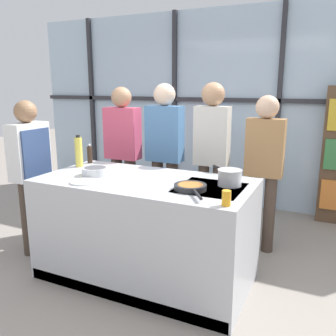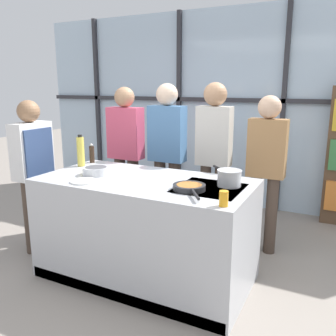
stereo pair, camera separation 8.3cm
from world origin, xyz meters
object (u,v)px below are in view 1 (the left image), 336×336
spectator_center_left (165,149)px  oil_bottle (79,152)px  chef (31,169)px  spectator_far_right (264,163)px  spectator_far_left (123,148)px  white_plate (83,182)px  saucepan (230,177)px  mixing_bowl (95,171)px  frying_pan (190,187)px  juice_glass_near (226,198)px  pepper_grinder (90,154)px  spectator_center_right (212,150)px

spectator_center_left → oil_bottle: (-0.56, -0.84, 0.07)m
chef → spectator_far_right: (2.17, 1.03, 0.05)m
spectator_far_left → spectator_center_left: (0.57, -0.00, 0.03)m
white_plate → oil_bottle: size_ratio=0.71×
spectator_far_right → saucepan: size_ratio=5.38×
saucepan → mixing_bowl: (-1.21, -0.19, -0.03)m
frying_pan → juice_glass_near: (0.36, -0.25, 0.03)m
pepper_grinder → white_plate: bearing=-56.8°
chef → mixing_bowl: chef is taller
spectator_far_left → spectator_center_left: bearing=180.0°
spectator_center_right → saucepan: size_ratio=5.79×
juice_glass_near → spectator_center_right: bearing=112.2°
chef → juice_glass_near: 2.19m
mixing_bowl → pepper_grinder: 0.56m
juice_glass_near → spectator_center_left: bearing=129.3°
frying_pan → white_plate: bearing=-168.6°
chef → spectator_center_left: 1.46m
spectator_center_left → saucepan: 1.34m
chef → white_plate: chef is taller
frying_pan → spectator_center_right: bearing=100.1°
pepper_grinder → spectator_center_right: bearing=29.7°
spectator_center_left → mixing_bowl: 1.09m
white_plate → spectator_far_left: bearing=108.1°
chef → spectator_far_left: bearing=155.6°
spectator_center_right → pepper_grinder: size_ratio=8.59×
white_plate → oil_bottle: oil_bottle is taller
spectator_far_left → juice_glass_near: size_ratio=15.95×
chef → oil_bottle: size_ratio=4.94×
spectator_center_right → frying_pan: bearing=100.1°
spectator_far_right → white_plate: 1.83m
spectator_center_left → spectator_center_right: spectator_center_right is taller
spectator_center_right → white_plate: size_ratio=7.76×
white_plate → oil_bottle: bearing=131.6°
spectator_far_right → oil_bottle: size_ratio=5.09×
juice_glass_near → saucepan: bearing=103.1°
saucepan → juice_glass_near: 0.52m
spectator_center_right → oil_bottle: size_ratio=5.49×
spectator_far_right → mixing_bowl: bearing=38.7°
oil_bottle → saucepan: bearing=-1.5°
spectator_far_right → chef: bearing=25.3°
mixing_bowl → pepper_grinder: pepper_grinder is taller
spectator_center_left → spectator_far_right: (1.14, 0.00, -0.06)m
spectator_far_right → frying_pan: (-0.37, -1.14, -0.00)m
spectator_center_right → white_plate: spectator_center_right is taller
spectator_far_left → oil_bottle: 0.84m
spectator_center_right → pepper_grinder: (-1.14, -0.65, -0.02)m
spectator_center_left → juice_glass_near: size_ratio=16.32×
white_plate → saucepan: bearing=20.9°
frying_pan → juice_glass_near: 0.44m
saucepan → oil_bottle: oil_bottle is taller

